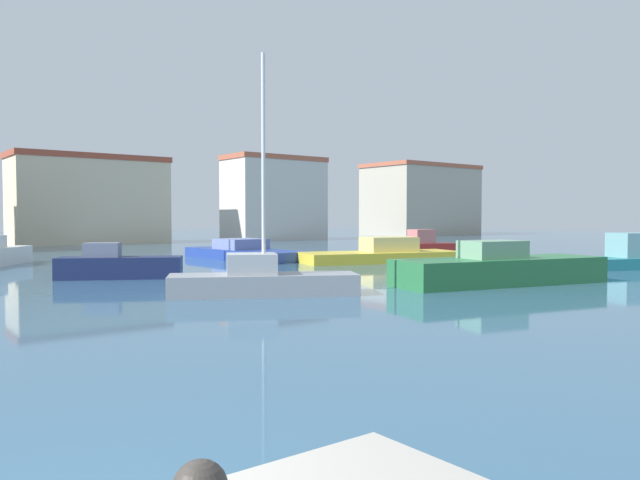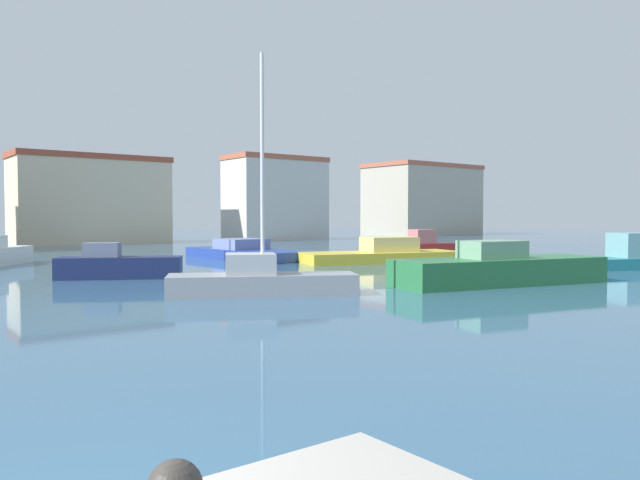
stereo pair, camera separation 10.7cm
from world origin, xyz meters
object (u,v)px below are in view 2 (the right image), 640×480
at_px(motorboat_green_inner_mooring, 499,269).
at_px(motorboat_teal_distant_north, 625,258).
at_px(sailboat_grey_mid_harbor, 261,279).
at_px(motorboat_navy_distant_east, 118,266).
at_px(motorboat_yellow_far_right, 382,254).
at_px(motorboat_red_near_pier, 423,246).
at_px(motorboat_blue_outer_mooring, 245,252).

bearing_deg(motorboat_green_inner_mooring, motorboat_teal_distant_north, 2.94).
xyz_separation_m(sailboat_grey_mid_harbor, motorboat_navy_distant_east, (-1.75, 7.78, 0.02)).
relative_size(motorboat_navy_distant_east, motorboat_yellow_far_right, 0.53).
bearing_deg(motorboat_navy_distant_east, motorboat_red_near_pier, 7.86).
bearing_deg(motorboat_green_inner_mooring, motorboat_navy_distant_east, 134.42).
height_order(motorboat_navy_distant_east, motorboat_green_inner_mooring, motorboat_green_inner_mooring).
bearing_deg(motorboat_yellow_far_right, motorboat_blue_outer_mooring, 124.38).
xyz_separation_m(sailboat_grey_mid_harbor, motorboat_yellow_far_right, (12.50, 7.74, -0.06)).
distance_m(motorboat_teal_distant_north, motorboat_yellow_far_right, 11.71).
distance_m(motorboat_navy_distant_east, motorboat_red_near_pier, 20.64).
height_order(motorboat_teal_distant_north, motorboat_red_near_pier, motorboat_teal_distant_north).
xyz_separation_m(motorboat_blue_outer_mooring, motorboat_green_inner_mooring, (0.54, -17.07, 0.16)).
relative_size(motorboat_blue_outer_mooring, motorboat_navy_distant_east, 1.87).
height_order(sailboat_grey_mid_harbor, motorboat_navy_distant_east, sailboat_grey_mid_harbor).
xyz_separation_m(motorboat_navy_distant_east, motorboat_red_near_pier, (20.45, 2.82, 0.06)).
bearing_deg(motorboat_red_near_pier, motorboat_teal_distant_north, -89.47).
height_order(motorboat_blue_outer_mooring, motorboat_yellow_far_right, motorboat_yellow_far_right).
bearing_deg(motorboat_yellow_far_right, motorboat_teal_distant_north, -57.33).
distance_m(motorboat_blue_outer_mooring, motorboat_navy_distant_east, 11.74).
bearing_deg(motorboat_yellow_far_right, sailboat_grey_mid_harbor, -148.22).
distance_m(motorboat_teal_distant_north, motorboat_green_inner_mooring, 10.37).
xyz_separation_m(motorboat_blue_outer_mooring, motorboat_navy_distant_east, (-9.67, -6.65, 0.12)).
relative_size(motorboat_teal_distant_north, motorboat_navy_distant_east, 1.47).
bearing_deg(motorboat_green_inner_mooring, motorboat_blue_outer_mooring, 91.80).
bearing_deg(motorboat_blue_outer_mooring, motorboat_red_near_pier, -19.55).
distance_m(motorboat_blue_outer_mooring, motorboat_red_near_pier, 11.44).
height_order(sailboat_grey_mid_harbor, motorboat_green_inner_mooring, sailboat_grey_mid_harbor).
distance_m(motorboat_teal_distant_north, motorboat_navy_distant_east, 22.82).
relative_size(sailboat_grey_mid_harbor, motorboat_green_inner_mooring, 0.89).
bearing_deg(motorboat_teal_distant_north, motorboat_blue_outer_mooring, 123.37).
bearing_deg(motorboat_navy_distant_east, motorboat_yellow_far_right, -0.14).
bearing_deg(motorboat_blue_outer_mooring, motorboat_yellow_far_right, -55.62).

